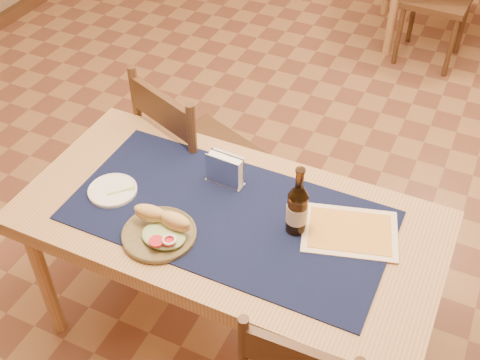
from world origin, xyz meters
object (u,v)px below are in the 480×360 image
at_px(sandwich_plate, 161,231).
at_px(beer_bottle, 297,208).
at_px(main_table, 229,231).
at_px(napkin_holder, 225,170).
at_px(chair_main_far, 195,156).

height_order(sandwich_plate, beer_bottle, beer_bottle).
height_order(main_table, napkin_holder, napkin_holder).
height_order(chair_main_far, beer_bottle, beer_bottle).
relative_size(chair_main_far, napkin_holder, 6.29).
bearing_deg(main_table, beer_bottle, 8.45).
bearing_deg(main_table, chair_main_far, 130.73).
xyz_separation_m(beer_bottle, napkin_holder, (-0.35, 0.12, -0.04)).
relative_size(chair_main_far, beer_bottle, 3.43).
relative_size(main_table, sandwich_plate, 5.86).
relative_size(main_table, beer_bottle, 5.53).
relative_size(sandwich_plate, beer_bottle, 0.94).
bearing_deg(sandwich_plate, main_table, 49.24).
distance_m(chair_main_far, sandwich_plate, 0.79).
distance_m(chair_main_far, napkin_holder, 0.57).
bearing_deg(sandwich_plate, beer_bottle, 29.19).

